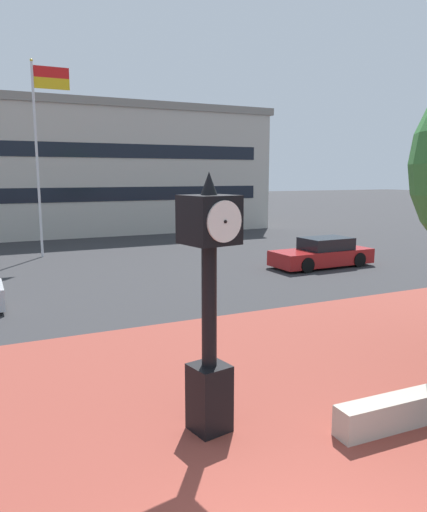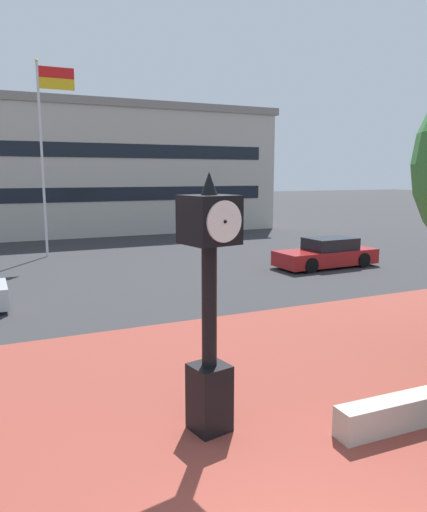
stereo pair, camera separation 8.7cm
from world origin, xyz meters
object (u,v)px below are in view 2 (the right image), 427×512
object	(u,v)px
street_clock	(209,300)
flagpole_secondary	(45,142)
car_street_mid	(327,254)
civic_building	(78,169)

from	to	relation	value
street_clock	flagpole_secondary	distance (m)	18.89
street_clock	car_street_mid	world-z (taller)	street_clock
street_clock	civic_building	distance (m)	30.66
car_street_mid	civic_building	distance (m)	21.49
flagpole_secondary	civic_building	size ratio (longest dim) A/B	0.34
street_clock	flagpole_secondary	world-z (taller)	flagpole_secondary
street_clock	flagpole_secondary	bearing A→B (deg)	80.03
street_clock	flagpole_secondary	xyz separation A→B (m)	(-0.27, 18.57, 3.44)
car_street_mid	civic_building	xyz separation A→B (m)	(-7.22, 19.87, 3.83)
car_street_mid	civic_building	bearing A→B (deg)	18.06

